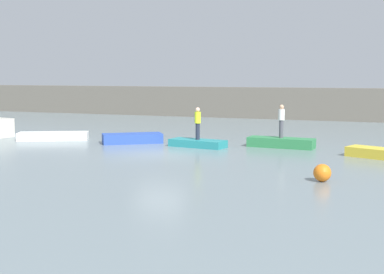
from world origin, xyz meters
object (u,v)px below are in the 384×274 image
rowboat_white (53,136)px  rowboat_blue (132,138)px  rowboat_teal (198,143)px  rowboat_yellow (384,154)px  person_white_shirt (281,119)px  rowboat_green (281,143)px  person_hiviz_shirt (198,122)px  mooring_buoy (322,173)px

rowboat_white → rowboat_blue: rowboat_blue is taller
rowboat_teal → rowboat_yellow: 9.24m
rowboat_yellow → person_white_shirt: bearing=-179.5°
rowboat_green → rowboat_yellow: 5.49m
rowboat_green → person_white_shirt: bearing=-131.3°
rowboat_green → person_white_shirt: 1.22m
rowboat_blue → person_white_shirt: (8.06, 1.17, 1.20)m
rowboat_white → rowboat_blue: bearing=-21.9°
rowboat_white → rowboat_teal: rowboat_white is taller
person_white_shirt → person_hiviz_shirt: size_ratio=1.02×
rowboat_green → rowboat_yellow: (5.10, -2.03, -0.03)m
rowboat_blue → rowboat_teal: rowboat_blue is taller
rowboat_white → rowboat_teal: bearing=-25.2°
rowboat_white → rowboat_yellow: bearing=-27.9°
rowboat_teal → mooring_buoy: (7.29, -6.97, 0.12)m
rowboat_green → person_white_shirt: person_white_shirt is taller
rowboat_teal → rowboat_yellow: (9.22, -0.66, 0.03)m
mooring_buoy → person_hiviz_shirt: bearing=136.3°
rowboat_white → rowboat_green: size_ratio=1.16×
rowboat_green → rowboat_yellow: bearing=-18.0°
mooring_buoy → rowboat_blue: bearing=147.4°
rowboat_blue → mooring_buoy: 13.33m
rowboat_teal → rowboat_white: bearing=-170.3°
rowboat_teal → person_hiviz_shirt: 1.14m
rowboat_white → person_white_shirt: 13.15m
person_white_shirt → mooring_buoy: (3.17, -8.34, -1.15)m
person_hiviz_shirt → rowboat_yellow: bearing=-4.1°
rowboat_yellow → mooring_buoy: 6.60m
rowboat_green → person_white_shirt: size_ratio=1.99×
rowboat_yellow → person_white_shirt: (-5.10, 2.03, 1.24)m
rowboat_white → rowboat_yellow: size_ratio=1.20×
person_white_shirt → mooring_buoy: bearing=-69.2°
person_hiviz_shirt → person_white_shirt: bearing=18.4°
rowboat_white → rowboat_green: 13.09m
person_hiviz_shirt → mooring_buoy: 10.14m
rowboat_yellow → mooring_buoy: bearing=-84.7°
rowboat_blue → person_white_shirt: 8.23m
rowboat_teal → person_white_shirt: person_white_shirt is taller
rowboat_blue → rowboat_yellow: (13.16, -0.87, -0.04)m
rowboat_yellow → person_white_shirt: person_white_shirt is taller
rowboat_teal → mooring_buoy: mooring_buoy is taller
rowboat_white → mooring_buoy: size_ratio=6.29×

